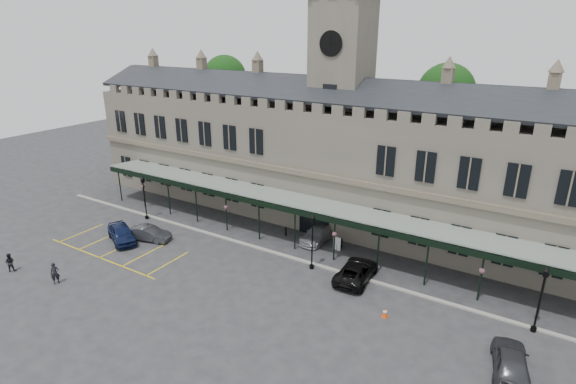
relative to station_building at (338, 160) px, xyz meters
The scene contains 22 objects.
ground 17.17m from the station_building, 90.00° to the right, with size 140.00×140.00×0.00m, color #2B2B2E.
station_building is the anchor object (origin of this frame).
clock_tower 6.64m from the station_building, 90.00° to the left, with size 5.60×5.60×24.80m.
canopy 9.37m from the station_building, 90.00° to the right, with size 50.00×4.10×4.30m.
kerb 12.22m from the station_building, 90.00° to the right, with size 60.00×0.40×0.12m, color gray.
parking_markings 23.26m from the station_building, 128.81° to the right, with size 16.00×6.00×0.01m, color gold, non-canonical shape.
tree_behind_left 24.64m from the station_building, 157.55° to the left, with size 6.00×6.00×16.00m.
tree_behind_mid 13.67m from the station_building, 48.65° to the left, with size 6.00×6.00×16.00m.
lamp_post_left 20.72m from the station_building, 147.58° to the right, with size 0.46×0.46×4.86m.
lamp_post_mid 12.00m from the station_building, 74.46° to the right, with size 0.48×0.48×5.04m.
lamp_post_right 22.86m from the station_building, 28.16° to the right, with size 0.47×0.47×4.95m.
traffic_cone 19.01m from the station_building, 53.12° to the right, with size 0.42×0.42×0.67m.
sign_board 9.63m from the station_building, 63.52° to the right, with size 0.76×0.12×1.30m.
bollard_left 9.27m from the station_building, 108.33° to the right, with size 0.16×0.16×0.91m, color black.
bollard_right 9.33m from the station_building, 59.95° to the right, with size 0.16×0.16×0.91m, color black.
car_left_a 22.63m from the station_building, 133.19° to the right, with size 1.96×4.87×1.66m, color #0C1739.
car_left_b 20.25m from the station_building, 131.94° to the right, with size 1.48×4.24×1.40m, color #313338.
car_taxi 8.30m from the station_building, 80.39° to the right, with size 2.02×4.98×1.45m, color #A7AAAF.
car_van 14.02m from the station_building, 56.82° to the right, with size 2.45×5.32×1.48m, color black.
car_right_a 25.35m from the station_building, 39.77° to the right, with size 1.96×4.87×1.66m, color #313338.
person_a 27.85m from the station_building, 118.92° to the right, with size 0.66×0.43×1.82m, color black.
person_b 31.26m from the station_building, 126.52° to the right, with size 0.80×0.62×1.64m, color black.
Camera 1 is at (19.05, -24.98, 19.13)m, focal length 28.00 mm.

